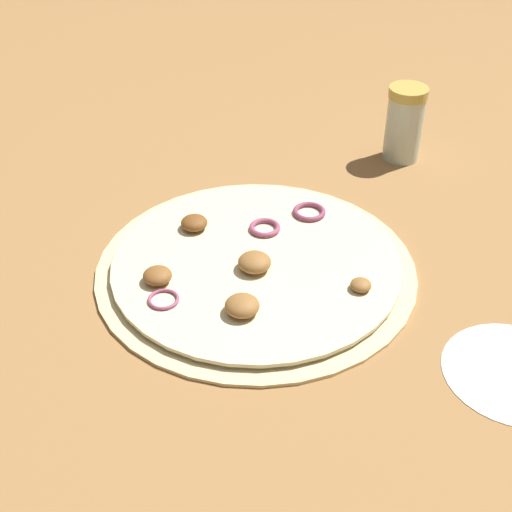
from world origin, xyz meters
TOP-DOWN VIEW (x-y plane):
  - ground_plane at (0.00, 0.00)m, footprint 3.00×3.00m
  - pizza at (0.00, 0.00)m, footprint 0.32×0.32m
  - spice_jar at (0.08, -0.28)m, footprint 0.05×0.05m

SIDE VIEW (x-z plane):
  - ground_plane at x=0.00m, z-range 0.00..0.00m
  - pizza at x=0.00m, z-range -0.01..0.02m
  - spice_jar at x=0.08m, z-range 0.00..0.09m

